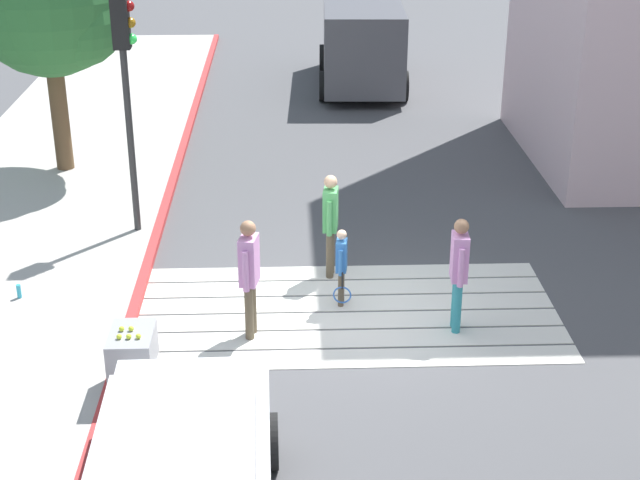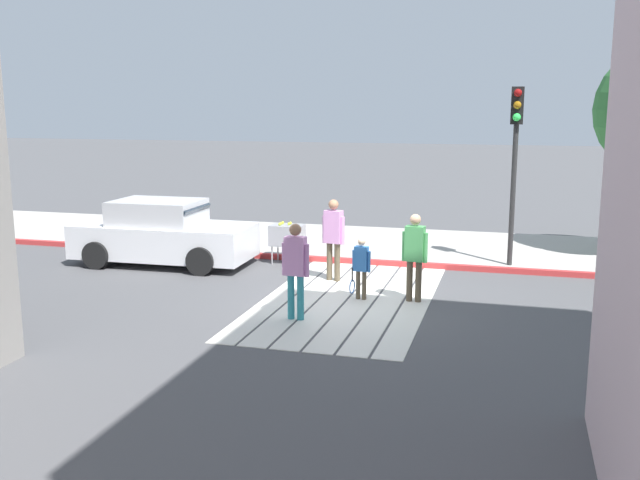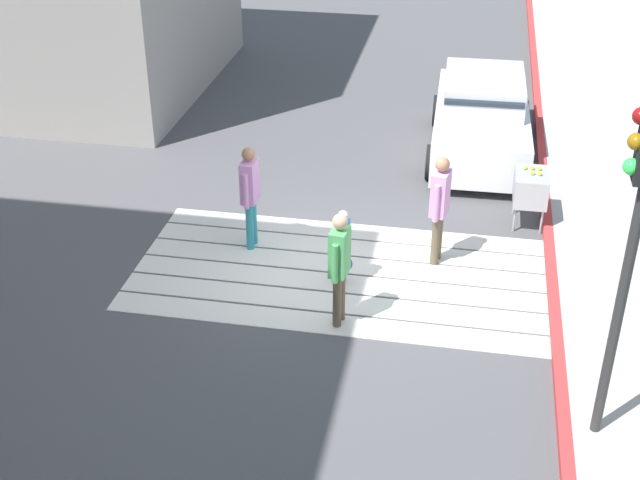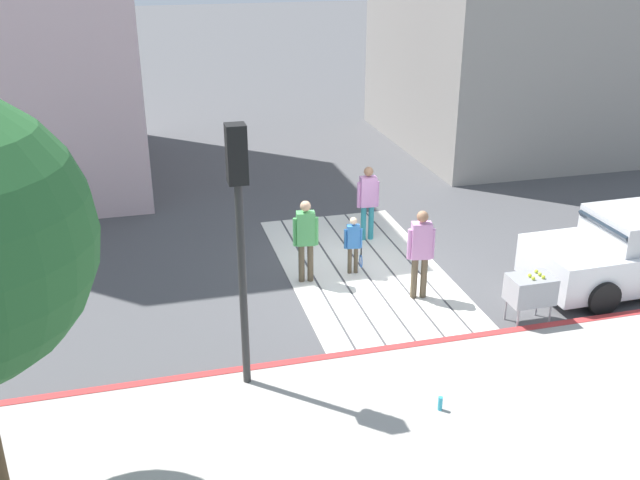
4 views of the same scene
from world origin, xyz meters
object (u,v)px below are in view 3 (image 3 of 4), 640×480
Objects in this scene: traffic_light_corner at (637,214)px; pedestrian_child_with_racket at (343,243)px; pedestrian_adult_lead at (250,190)px; pedestrian_adult_side at (339,261)px; car_parked_near_curb at (481,118)px; tennis_ball_cart at (531,187)px; pedestrian_adult_trailing at (440,202)px.

traffic_light_corner is 5.07m from pedestrian_child_with_racket.
pedestrian_adult_lead is 1.01× the size of pedestrian_adult_side.
car_parked_near_curb is 2.46× the size of pedestrian_adult_lead.
tennis_ball_cart is 0.58× the size of pedestrian_adult_lead.
pedestrian_adult_trailing is at bearing -178.60° from pedestrian_adult_lead.
traffic_light_corner is 2.42× the size of pedestrian_adult_side.
tennis_ball_cart is 0.56× the size of pedestrian_adult_trailing.
tennis_ball_cart is 3.74m from pedestrian_child_with_racket.
pedestrian_adult_side is at bearing 96.61° from pedestrian_child_with_racket.
pedestrian_child_with_racket is (0.12, -1.05, -0.32)m from pedestrian_adult_side.
traffic_light_corner is 4.74m from pedestrian_adult_trailing.
tennis_ball_cart is 0.58× the size of pedestrian_adult_side.
tennis_ball_cart is 4.44m from pedestrian_adult_side.
pedestrian_adult_trailing reaches higher than tennis_ball_cart.
car_parked_near_curb is 2.39× the size of pedestrian_adult_trailing.
car_parked_near_curb is at bearing -109.75° from pedestrian_child_with_racket.
pedestrian_child_with_racket is (3.50, -2.83, -2.33)m from traffic_light_corner.
car_parked_near_curb is 4.48m from pedestrian_adult_trailing.
pedestrian_adult_side is 1.39× the size of pedestrian_child_with_racket.
pedestrian_child_with_racket is (2.82, 2.46, 0.01)m from tennis_ball_cart.
traffic_light_corner is at bearing 119.71° from pedestrian_adult_trailing.
tennis_ball_cart is 0.81× the size of pedestrian_child_with_racket.
car_parked_near_curb reaches higher than pedestrian_child_with_racket.
pedestrian_adult_lead is at bearing 19.97° from tennis_ball_cart.
pedestrian_adult_lead reaches higher than pedestrian_child_with_racket.
tennis_ball_cart is at bearing -133.27° from pedestrian_adult_trailing.
pedestrian_adult_trailing is (2.13, -3.74, -1.98)m from traffic_light_corner.
car_parked_near_curb is 1.02× the size of traffic_light_corner.
tennis_ball_cart is (0.68, -5.29, -2.34)m from traffic_light_corner.
car_parked_near_curb is 3.02m from tennis_ball_cart.
pedestrian_child_with_racket is at bearing 70.25° from car_parked_near_curb.
pedestrian_child_with_racket is at bearing -83.39° from pedestrian_adult_side.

